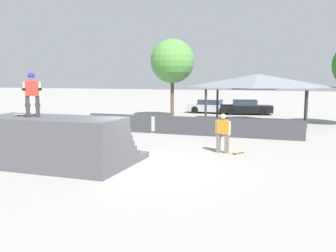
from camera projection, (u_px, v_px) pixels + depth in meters
ground_plane at (141, 167)px, 13.81m from camera, size 160.00×160.00×0.00m
quarter_pipe_ramp at (58, 144)px, 13.86m from camera, size 5.21×3.93×1.86m
skater_on_deck at (32, 92)px, 13.31m from camera, size 0.62×0.54×1.59m
skateboard_on_deck at (24, 115)px, 13.79m from camera, size 0.78×0.28×0.09m
bystander_walking at (223, 131)px, 16.21m from camera, size 0.69×0.28×1.72m
skateboard_on_ground at (239, 152)px, 16.19m from camera, size 0.51×0.79×0.09m
barrier_fence at (188, 126)px, 21.25m from camera, size 12.61×0.12×1.05m
pavilion_shelter at (258, 82)px, 26.17m from camera, size 7.64×4.57×3.50m
tree_far_back at (172, 61)px, 29.50m from camera, size 3.47×3.47×6.27m
parked_car_silver at (211, 107)px, 34.12m from camera, size 4.35×1.96×1.27m
parked_car_black at (246, 107)px, 33.03m from camera, size 4.75×2.63×1.27m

